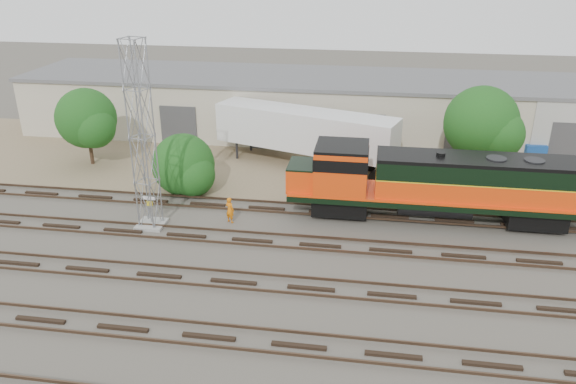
# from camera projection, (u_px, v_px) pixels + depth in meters

# --- Properties ---
(ground) EXTENTS (140.00, 140.00, 0.00)m
(ground) POSITION_uv_depth(u_px,v_px,m) (317.00, 260.00, 30.91)
(ground) COLOR #47423A
(ground) RESTS_ON ground
(dirt_strip) EXTENTS (80.00, 16.00, 0.02)m
(dirt_strip) POSITION_uv_depth(u_px,v_px,m) (337.00, 165.00, 44.51)
(dirt_strip) COLOR #726047
(dirt_strip) RESTS_ON ground
(tracks) EXTENTS (80.00, 20.40, 0.28)m
(tracks) POSITION_uv_depth(u_px,v_px,m) (311.00, 288.00, 28.16)
(tracks) COLOR black
(tracks) RESTS_ON ground
(warehouse) EXTENTS (58.40, 10.40, 5.30)m
(warehouse) POSITION_uv_depth(u_px,v_px,m) (345.00, 106.00, 50.67)
(warehouse) COLOR #B8B099
(warehouse) RESTS_ON ground
(locomotive) EXTENTS (18.38, 3.23, 4.42)m
(locomotive) POSITION_uv_depth(u_px,v_px,m) (432.00, 183.00, 34.45)
(locomotive) COLOR black
(locomotive) RESTS_ON tracks
(signal_tower) EXTENTS (1.67, 1.67, 11.33)m
(signal_tower) POSITION_uv_depth(u_px,v_px,m) (143.00, 141.00, 32.50)
(signal_tower) COLOR gray
(signal_tower) RESTS_ON ground
(sign_post) EXTENTS (0.80, 0.06, 1.95)m
(sign_post) POSITION_uv_depth(u_px,v_px,m) (150.00, 205.00, 34.26)
(sign_post) COLOR gray
(sign_post) RESTS_ON ground
(worker) EXTENTS (0.73, 0.63, 1.68)m
(worker) POSITION_uv_depth(u_px,v_px,m) (230.00, 210.00, 34.83)
(worker) COLOR orange
(worker) RESTS_ON ground
(semi_trailer) EXTENTS (14.62, 7.29, 4.44)m
(semi_trailer) POSITION_uv_depth(u_px,v_px,m) (309.00, 132.00, 43.10)
(semi_trailer) COLOR silver
(semi_trailer) RESTS_ON ground
(dumpster_blue) EXTENTS (1.72, 1.63, 1.50)m
(dumpster_blue) POSITION_uv_depth(u_px,v_px,m) (533.00, 152.00, 44.96)
(dumpster_blue) COLOR navy
(dumpster_blue) RESTS_ON ground
(tree_west) EXTENTS (4.86, 4.63, 6.06)m
(tree_west) POSITION_uv_depth(u_px,v_px,m) (88.00, 120.00, 43.08)
(tree_west) COLOR #382619
(tree_west) RESTS_ON ground
(tree_mid) EXTENTS (4.58, 4.36, 4.36)m
(tree_mid) POSITION_uv_depth(u_px,v_px,m) (186.00, 167.00, 38.93)
(tree_mid) COLOR #382619
(tree_mid) RESTS_ON ground
(tree_east) EXTENTS (5.49, 5.23, 7.06)m
(tree_east) POSITION_uv_depth(u_px,v_px,m) (485.00, 126.00, 39.44)
(tree_east) COLOR #382619
(tree_east) RESTS_ON ground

